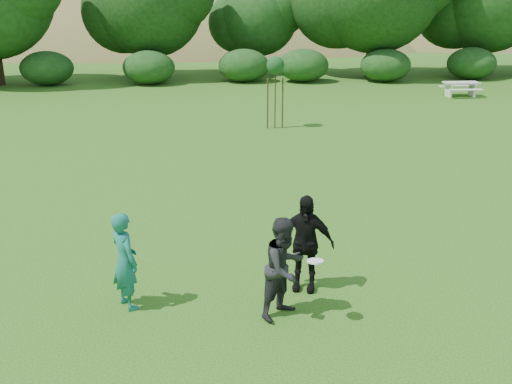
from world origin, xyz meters
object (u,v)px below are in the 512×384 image
(player_grey, at_px, (285,268))
(player_black, at_px, (304,243))
(player_teal, at_px, (125,261))
(sapling, at_px, (275,67))
(picnic_table, at_px, (461,87))

(player_grey, height_order, player_black, player_black)
(player_teal, distance_m, player_black, 3.15)
(player_teal, relative_size, sapling, 0.61)
(player_grey, bearing_deg, sapling, 42.93)
(player_grey, distance_m, picnic_table, 23.94)
(player_teal, relative_size, player_grey, 0.99)
(player_grey, relative_size, picnic_table, 0.97)
(player_teal, distance_m, sapling, 14.26)
(player_grey, bearing_deg, player_black, 20.31)
(player_teal, xyz_separation_m, picnic_table, (15.05, 19.93, -0.35))
(sapling, distance_m, picnic_table, 12.63)
(player_teal, xyz_separation_m, player_grey, (2.65, -0.54, 0.01))
(player_teal, bearing_deg, player_grey, -135.20)
(sapling, height_order, picnic_table, sapling)
(player_teal, bearing_deg, picnic_table, -70.67)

